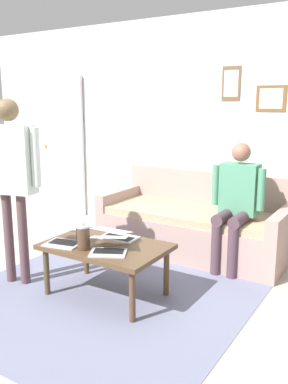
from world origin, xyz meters
The scene contains 12 objects.
ground_plane centered at (0.00, 0.00, 0.00)m, with size 7.68×7.68×0.00m, color #B1A899.
area_rug centered at (-0.07, -0.05, 0.00)m, with size 2.42×2.30×0.01m, color slate.
back_wall centered at (0.00, -2.20, 1.35)m, with size 7.04×0.11×2.70m.
interior_door centered at (2.22, -2.11, 1.02)m, with size 0.82×0.09×2.05m.
couch centered at (-0.25, -1.59, 0.30)m, with size 2.09×0.91×0.88m.
coffee_table centered at (-0.07, -0.15, 0.42)m, with size 1.05×0.69×0.47m.
laptop_left centered at (-0.08, -0.31, 0.51)m, with size 0.35×0.33×0.13m.
laptop_center centered at (-0.21, -0.01, 0.51)m, with size 0.39×0.40×0.14m.
laptop_right centered at (0.24, 0.02, 0.51)m, with size 0.35×0.35×0.15m.
french_press centered at (0.01, 0.04, 0.57)m, with size 0.13×0.11×0.23m.
person_standing centered at (0.80, 0.07, 1.09)m, with size 0.59×0.29×1.70m.
person_seated centered at (-0.80, -1.36, 0.73)m, with size 0.55×0.51×1.28m.
Camera 1 is at (-2.16, 2.58, 1.67)m, focal length 38.98 mm.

